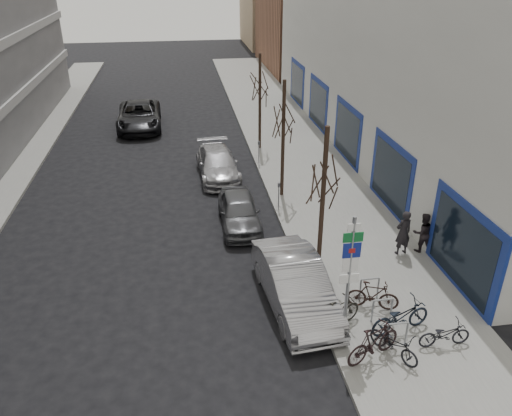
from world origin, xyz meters
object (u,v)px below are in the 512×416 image
object	(u,v)px
bike_far_curb	(445,332)
pedestrian_far	(423,232)
tree_mid	(284,112)
pedestrian_near	(403,233)
tree_near	(325,168)
meter_front	(310,262)
meter_back	(259,150)
bike_near_right	(374,342)
bike_rack	(382,307)
tree_far	(260,79)
bike_mid_curb	(401,314)
lane_car	(139,116)
parked_car_mid	(239,211)
parked_car_back	(218,164)
highway_sign_pole	(349,273)
bike_far_inner	(373,295)
bike_mid_inner	(339,313)
bike_near_left	(394,342)
parked_car_front	(295,284)
meter_mid	(279,194)

from	to	relation	value
bike_far_curb	pedestrian_far	distance (m)	5.26
tree_mid	pedestrian_near	size ratio (longest dim) A/B	3.11
tree_near	meter_front	bearing A→B (deg)	-131.99
meter_back	bike_near_right	distance (m)	14.90
bike_rack	tree_near	xyz separation A→B (m)	(-1.20, 2.90, 3.44)
tree_far	bike_mid_curb	size ratio (longest dim) A/B	2.79
meter_front	bike_far_curb	bearing A→B (deg)	-50.79
bike_rack	lane_car	bearing A→B (deg)	111.36
parked_car_mid	parked_car_back	distance (m)	5.40
highway_sign_pole	parked_car_back	xyz separation A→B (m)	(-2.55, 12.96, -1.76)
bike_far_curb	parked_car_back	xyz separation A→B (m)	(-5.31, 13.64, 0.07)
tree_near	bike_far_inner	size ratio (longest dim) A/B	3.35
pedestrian_near	meter_back	bearing A→B (deg)	-79.04
meter_back	bike_mid_inner	bearing A→B (deg)	-88.89
meter_front	lane_car	distance (m)	20.06
tree_near	meter_front	world-z (taller)	tree_near
parked_car_back	pedestrian_far	world-z (taller)	pedestrian_far
bike_rack	parked_car_mid	bearing A→B (deg)	116.73
meter_front	bike_near_right	bearing A→B (deg)	-78.14
meter_back	bike_far_curb	bearing A→B (deg)	-78.41
tree_far	pedestrian_near	size ratio (longest dim) A/B	3.11
bike_mid_curb	parked_car_mid	distance (m)	8.41
tree_near	tree_mid	bearing A→B (deg)	90.00
meter_back	bike_far_inner	xyz separation A→B (m)	(1.60, -12.75, -0.27)
bike_near_left	bike_mid_inner	size ratio (longest dim) A/B	0.94
bike_rack	bike_mid_curb	distance (m)	0.63
highway_sign_pole	tree_near	world-z (taller)	tree_near
bike_rack	parked_car_front	world-z (taller)	parked_car_front
highway_sign_pole	bike_mid_inner	distance (m)	1.87
tree_far	bike_far_inner	xyz separation A→B (m)	(1.15, -15.25, -3.46)
bike_near_left	bike_mid_inner	xyz separation A→B (m)	(-1.17, 1.40, 0.03)
bike_far_inner	parked_car_front	distance (m)	2.46
bike_far_curb	pedestrian_near	xyz separation A→B (m)	(0.83, 4.92, 0.41)
bike_mid_curb	parked_car_mid	xyz separation A→B (m)	(-3.87, 7.47, -0.07)
bike_far_curb	bike_rack	bearing A→B (deg)	46.29
bike_mid_curb	bike_mid_inner	distance (m)	1.81
bike_mid_curb	highway_sign_pole	bearing A→B (deg)	80.38
tree_far	bike_mid_inner	size ratio (longest dim) A/B	3.22
bike_near_left	parked_car_back	world-z (taller)	parked_car_back
meter_front	bike_near_left	bearing A→B (deg)	-69.71
meter_mid	lane_car	size ratio (longest dim) A/B	0.21
highway_sign_pole	lane_car	size ratio (longest dim) A/B	0.71
bike_far_inner	parked_car_mid	xyz separation A→B (m)	(-3.46, 6.32, 0.03)
meter_back	bike_mid_inner	xyz separation A→B (m)	(0.26, -13.46, -0.25)
lane_car	parked_car_mid	bearing A→B (deg)	-72.88
bike_near_right	bike_mid_curb	world-z (taller)	bike_mid_curb
tree_near	pedestrian_near	xyz separation A→B (m)	(3.40, 0.73, -3.07)
tree_mid	parked_car_front	size ratio (longest dim) A/B	1.10
tree_far	bike_far_curb	world-z (taller)	tree_far
tree_near	tree_far	world-z (taller)	same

